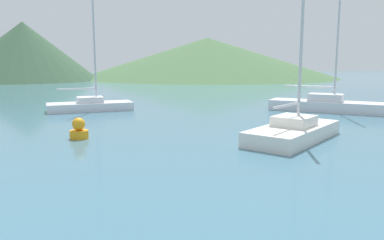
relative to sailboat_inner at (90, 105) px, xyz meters
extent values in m
cube|color=silver|center=(0.00, 0.00, -0.13)|extent=(5.53, 2.71, 0.53)
cube|color=silver|center=(0.00, 0.00, 0.32)|extent=(1.78, 1.56, 0.37)
cylinder|color=#BCBCC1|center=(0.39, 0.06, 3.82)|extent=(0.12, 0.12, 7.37)
cylinder|color=#BCBCC1|center=(-0.79, -0.13, 1.04)|extent=(2.37, 0.48, 0.10)
cube|color=white|center=(8.51, -11.18, -0.10)|extent=(5.28, 4.88, 0.58)
cube|color=white|center=(8.51, -11.18, 0.39)|extent=(2.09, 2.07, 0.40)
cylinder|color=#BCBCC1|center=(8.81, -10.93, 3.49)|extent=(0.12, 0.12, 6.61)
cylinder|color=#BCBCC1|center=(7.90, -11.68, 1.08)|extent=(1.86, 1.58, 0.10)
cube|color=silver|center=(14.60, -3.46, -0.06)|extent=(6.46, 5.76, 0.66)
cube|color=silver|center=(14.60, -3.46, 0.49)|extent=(2.41, 2.31, 0.46)
cylinder|color=#BCBCC1|center=(15.00, -3.78, 5.27)|extent=(0.12, 0.12, 10.01)
cylinder|color=#BCBCC1|center=(13.81, -2.81, 1.16)|extent=(2.44, 2.02, 0.10)
cylinder|color=orange|center=(0.04, -9.08, -0.22)|extent=(0.75, 0.75, 0.34)
sphere|color=orange|center=(0.04, -9.08, 0.21)|extent=(0.53, 0.53, 0.53)
cone|color=#38563D|center=(-12.99, 43.40, 4.49)|extent=(24.51, 24.51, 9.77)
cone|color=#476B42|center=(20.38, 49.70, 3.58)|extent=(51.19, 51.19, 7.94)
camera|label=1|loc=(1.47, -24.76, 2.71)|focal=35.00mm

